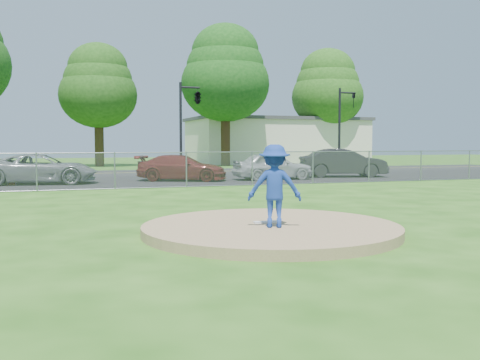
{
  "coord_description": "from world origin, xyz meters",
  "views": [
    {
      "loc": [
        -4.22,
        -10.32,
        1.91
      ],
      "look_at": [
        0.0,
        2.0,
        1.0
      ],
      "focal_mm": 40.0,
      "sensor_mm": 36.0,
      "label": 1
    }
  ],
  "objects_px": {
    "traffic_signal_right": "(343,121)",
    "pitcher": "(275,186)",
    "traffic_signal_center": "(196,99)",
    "parked_car_pearl": "(273,166)",
    "tree_center": "(98,85)",
    "traffic_cone": "(12,177)",
    "commercial_building": "(276,140)",
    "parked_car_charcoal": "(343,163)",
    "parked_car_darkred": "(182,168)",
    "parked_car_gray": "(42,169)",
    "tree_right": "(225,73)",
    "tree_far_right": "(327,88)"
  },
  "relations": [
    {
      "from": "parked_car_charcoal",
      "to": "parked_car_darkred",
      "type": "bearing_deg",
      "value": 105.23
    },
    {
      "from": "parked_car_charcoal",
      "to": "tree_center",
      "type": "bearing_deg",
      "value": 47.93
    },
    {
      "from": "pitcher",
      "to": "traffic_cone",
      "type": "height_order",
      "value": "pitcher"
    },
    {
      "from": "traffic_cone",
      "to": "traffic_signal_center",
      "type": "bearing_deg",
      "value": 31.51
    },
    {
      "from": "pitcher",
      "to": "parked_car_pearl",
      "type": "bearing_deg",
      "value": -90.66
    },
    {
      "from": "tree_center",
      "to": "tree_right",
      "type": "relative_size",
      "value": 0.85
    },
    {
      "from": "traffic_signal_right",
      "to": "pitcher",
      "type": "height_order",
      "value": "traffic_signal_right"
    },
    {
      "from": "pitcher",
      "to": "parked_car_gray",
      "type": "relative_size",
      "value": 0.34
    },
    {
      "from": "parked_car_charcoal",
      "to": "commercial_building",
      "type": "bearing_deg",
      "value": 1.46
    },
    {
      "from": "commercial_building",
      "to": "traffic_signal_center",
      "type": "distance_m",
      "value": 20.17
    },
    {
      "from": "tree_far_right",
      "to": "traffic_signal_center",
      "type": "height_order",
      "value": "tree_far_right"
    },
    {
      "from": "traffic_cone",
      "to": "parked_car_gray",
      "type": "relative_size",
      "value": 0.14
    },
    {
      "from": "traffic_signal_center",
      "to": "parked_car_pearl",
      "type": "height_order",
      "value": "traffic_signal_center"
    },
    {
      "from": "parked_car_darkred",
      "to": "traffic_signal_right",
      "type": "bearing_deg",
      "value": -39.06
    },
    {
      "from": "tree_center",
      "to": "tree_right",
      "type": "height_order",
      "value": "tree_right"
    },
    {
      "from": "tree_center",
      "to": "tree_far_right",
      "type": "distance_m",
      "value": 21.03
    },
    {
      "from": "tree_far_right",
      "to": "traffic_signal_center",
      "type": "xyz_separation_m",
      "value": [
        -16.03,
        -13.0,
        -2.45
      ]
    },
    {
      "from": "traffic_signal_center",
      "to": "tree_center",
      "type": "bearing_deg",
      "value": 112.49
    },
    {
      "from": "commercial_building",
      "to": "parked_car_gray",
      "type": "bearing_deg",
      "value": -133.51
    },
    {
      "from": "parked_car_gray",
      "to": "traffic_signal_right",
      "type": "bearing_deg",
      "value": -64.77
    },
    {
      "from": "commercial_building",
      "to": "traffic_signal_right",
      "type": "bearing_deg",
      "value": -96.29
    },
    {
      "from": "parked_car_gray",
      "to": "parked_car_pearl",
      "type": "bearing_deg",
      "value": -85.98
    },
    {
      "from": "parked_car_charcoal",
      "to": "traffic_signal_right",
      "type": "bearing_deg",
      "value": -14.67
    },
    {
      "from": "parked_car_darkred",
      "to": "tree_right",
      "type": "bearing_deg",
      "value": 0.5
    },
    {
      "from": "tree_far_right",
      "to": "pitcher",
      "type": "xyz_separation_m",
      "value": [
        -20.08,
        -35.38,
        -6.02
      ]
    },
    {
      "from": "tree_far_right",
      "to": "traffic_signal_center",
      "type": "distance_m",
      "value": 20.78
    },
    {
      "from": "tree_center",
      "to": "parked_car_darkred",
      "type": "distance_m",
      "value": 19.23
    },
    {
      "from": "parked_car_darkred",
      "to": "parked_car_pearl",
      "type": "distance_m",
      "value": 4.69
    },
    {
      "from": "traffic_signal_center",
      "to": "parked_car_pearl",
      "type": "distance_m",
      "value": 8.15
    },
    {
      "from": "tree_right",
      "to": "parked_car_darkred",
      "type": "bearing_deg",
      "value": -114.44
    },
    {
      "from": "commercial_building",
      "to": "traffic_signal_right",
      "type": "height_order",
      "value": "traffic_signal_right"
    },
    {
      "from": "traffic_cone",
      "to": "parked_car_pearl",
      "type": "height_order",
      "value": "parked_car_pearl"
    },
    {
      "from": "tree_center",
      "to": "traffic_cone",
      "type": "relative_size",
      "value": 14.38
    },
    {
      "from": "parked_car_gray",
      "to": "tree_center",
      "type": "bearing_deg",
      "value": -4.52
    },
    {
      "from": "tree_center",
      "to": "pitcher",
      "type": "bearing_deg",
      "value": -88.46
    },
    {
      "from": "pitcher",
      "to": "parked_car_charcoal",
      "type": "xyz_separation_m",
      "value": [
        10.94,
        16.35,
        -0.25
      ]
    },
    {
      "from": "tree_right",
      "to": "pitcher",
      "type": "distance_m",
      "value": 34.27
    },
    {
      "from": "tree_right",
      "to": "traffic_signal_right",
      "type": "height_order",
      "value": "tree_right"
    },
    {
      "from": "parked_car_gray",
      "to": "parked_car_charcoal",
      "type": "height_order",
      "value": "parked_car_charcoal"
    },
    {
      "from": "tree_center",
      "to": "pitcher",
      "type": "xyz_separation_m",
      "value": [
        0.92,
        -34.38,
        -5.43
      ]
    },
    {
      "from": "commercial_building",
      "to": "traffic_cone",
      "type": "bearing_deg",
      "value": -134.95
    },
    {
      "from": "traffic_signal_center",
      "to": "pitcher",
      "type": "relative_size",
      "value": 3.34
    },
    {
      "from": "tree_right",
      "to": "parked_car_charcoal",
      "type": "xyz_separation_m",
      "value": [
        1.86,
        -16.03,
        -6.86
      ]
    },
    {
      "from": "traffic_signal_center",
      "to": "pitcher",
      "type": "xyz_separation_m",
      "value": [
        -4.05,
        -22.38,
        -3.57
      ]
    },
    {
      "from": "traffic_cone",
      "to": "parked_car_charcoal",
      "type": "bearing_deg",
      "value": 0.68
    },
    {
      "from": "pitcher",
      "to": "parked_car_pearl",
      "type": "relative_size",
      "value": 0.41
    },
    {
      "from": "traffic_signal_right",
      "to": "traffic_cone",
      "type": "xyz_separation_m",
      "value": [
        -20.43,
        -6.23,
        -3.01
      ]
    },
    {
      "from": "parked_car_charcoal",
      "to": "pitcher",
      "type": "bearing_deg",
      "value": 160.82
    },
    {
      "from": "traffic_signal_center",
      "to": "parked_car_pearl",
      "type": "bearing_deg",
      "value": -70.92
    },
    {
      "from": "tree_far_right",
      "to": "parked_car_darkred",
      "type": "bearing_deg",
      "value": -133.78
    }
  ]
}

